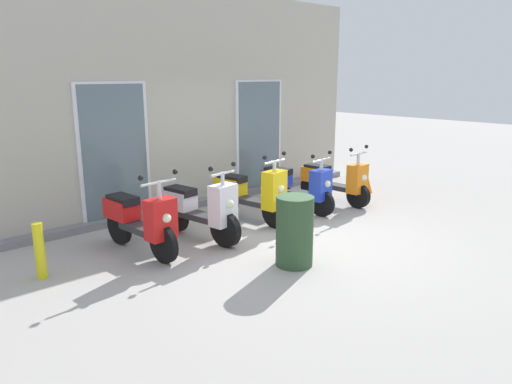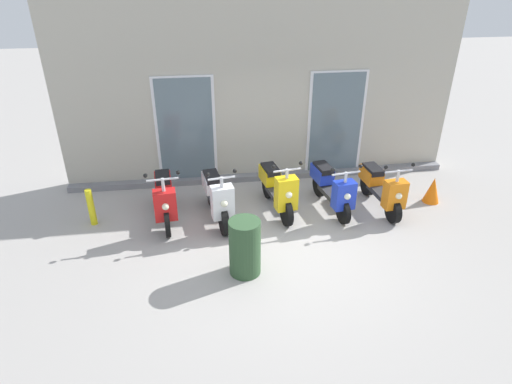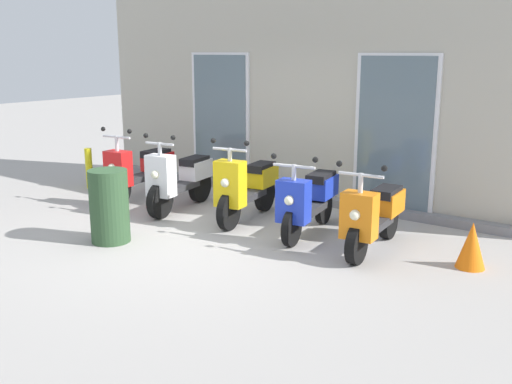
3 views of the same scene
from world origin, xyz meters
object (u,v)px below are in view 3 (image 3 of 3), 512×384
at_px(scooter_yellow, 247,186).
at_px(curb_bollard, 89,168).
at_px(trash_bin, 109,206).
at_px(scooter_blue, 309,199).
at_px(scooter_orange, 374,215).
at_px(traffic_cone, 472,245).
at_px(scooter_red, 140,170).
at_px(scooter_white, 180,179).

bearing_deg(scooter_yellow, curb_bollard, 179.88).
relative_size(scooter_yellow, trash_bin, 1.74).
relative_size(scooter_yellow, scooter_blue, 1.02).
bearing_deg(scooter_orange, traffic_cone, 4.12).
height_order(scooter_yellow, scooter_orange, scooter_yellow).
xyz_separation_m(scooter_yellow, curb_bollard, (-3.40, 0.01, -0.14)).
distance_m(trash_bin, traffic_cone, 4.28).
xyz_separation_m(scooter_red, scooter_blue, (3.12, -0.01, -0.01)).
bearing_deg(scooter_white, trash_bin, -78.90).
distance_m(scooter_red, scooter_orange, 4.07).
distance_m(scooter_orange, trash_bin, 3.23).
bearing_deg(scooter_white, traffic_cone, 0.82).
bearing_deg(scooter_red, scooter_orange, -1.54).
xyz_separation_m(scooter_red, trash_bin, (1.26, -1.71, -0.03)).
bearing_deg(scooter_orange, scooter_blue, 174.14).
distance_m(scooter_yellow, scooter_blue, 1.04).
distance_m(scooter_red, trash_bin, 2.12).
height_order(scooter_orange, traffic_cone, scooter_orange).
height_order(scooter_white, scooter_yellow, scooter_yellow).
relative_size(scooter_yellow, traffic_cone, 3.06).
relative_size(scooter_red, traffic_cone, 3.04).
xyz_separation_m(scooter_red, scooter_yellow, (2.08, 0.05, 0.00)).
relative_size(scooter_blue, trash_bin, 1.70).
bearing_deg(curb_bollard, scooter_blue, -0.84).
bearing_deg(scooter_orange, scooter_red, 178.46).
height_order(scooter_red, scooter_white, scooter_red).
height_order(scooter_yellow, scooter_blue, scooter_yellow).
distance_m(scooter_red, scooter_blue, 3.12).
bearing_deg(scooter_orange, scooter_yellow, 175.54).
relative_size(scooter_white, scooter_blue, 1.01).
height_order(scooter_yellow, trash_bin, scooter_yellow).
bearing_deg(scooter_yellow, trash_bin, -115.11).
xyz_separation_m(scooter_orange, trash_bin, (-2.81, -1.60, 0.02)).
bearing_deg(curb_bollard, scooter_red, -2.33).
distance_m(scooter_red, traffic_cone, 5.19).
bearing_deg(curb_bollard, scooter_white, -3.61).
bearing_deg(traffic_cone, curb_bollard, 179.28).
bearing_deg(curb_bollard, traffic_cone, -0.72).
bearing_deg(curb_bollard, scooter_orange, -1.73).
xyz_separation_m(scooter_blue, traffic_cone, (2.07, -0.02, -0.21)).
relative_size(scooter_blue, traffic_cone, 2.99).
bearing_deg(scooter_yellow, scooter_blue, -3.17).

